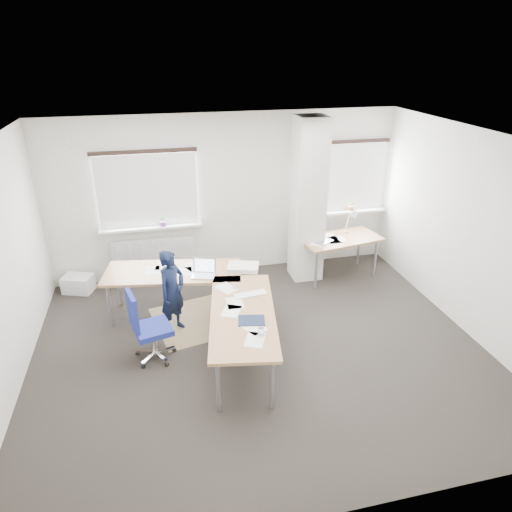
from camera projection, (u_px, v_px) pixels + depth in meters
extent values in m
plane|color=black|center=(260.00, 349.00, 6.23)|extent=(6.00, 6.00, 0.00)
cube|color=beige|center=(226.00, 196.00, 7.84)|extent=(6.00, 0.04, 2.80)
cube|color=beige|center=(338.00, 393.00, 3.43)|extent=(6.00, 0.04, 2.80)
cube|color=beige|center=(472.00, 235.00, 6.25)|extent=(0.04, 5.00, 2.80)
cube|color=white|center=(260.00, 142.00, 5.04)|extent=(6.00, 5.00, 0.04)
cube|color=beige|center=(308.00, 201.00, 7.63)|extent=(0.50, 0.50, 2.78)
cube|color=white|center=(147.00, 191.00, 7.46)|extent=(1.60, 0.04, 1.20)
cube|color=white|center=(147.00, 191.00, 7.42)|extent=(1.60, 0.02, 1.20)
cube|color=white|center=(151.00, 227.00, 7.66)|extent=(1.70, 0.20, 0.04)
cube|color=white|center=(352.00, 177.00, 8.20)|extent=(1.20, 0.04, 1.20)
cube|color=white|center=(353.00, 178.00, 8.17)|extent=(1.20, 0.02, 1.20)
cube|color=white|center=(350.00, 211.00, 8.40)|extent=(1.30, 0.20, 0.04)
cube|color=white|center=(154.00, 255.00, 7.90)|extent=(1.40, 0.10, 0.60)
cylinder|color=#713C85|center=(163.00, 223.00, 7.66)|extent=(0.12, 0.12, 0.08)
imported|color=#316E2C|center=(163.00, 221.00, 7.64)|extent=(0.09, 0.06, 0.17)
cylinder|color=#A1613E|center=(351.00, 208.00, 8.36)|extent=(0.12, 0.12, 0.08)
imported|color=#316E2C|center=(351.00, 206.00, 8.34)|extent=(0.09, 0.07, 0.17)
cube|color=olive|center=(205.00, 318.00, 6.92)|extent=(1.67, 1.50, 0.01)
cube|color=white|center=(78.00, 284.00, 7.62)|extent=(0.55, 0.47, 0.28)
cube|color=#9A7242|center=(173.00, 272.00, 6.76)|extent=(2.11, 1.14, 0.04)
cube|color=#9A7242|center=(243.00, 314.00, 5.72)|extent=(1.14, 2.11, 0.04)
cylinder|color=#9D9DA2|center=(110.00, 306.00, 6.59)|extent=(0.05, 0.05, 0.69)
cylinder|color=#9D9DA2|center=(119.00, 286.00, 7.14)|extent=(0.05, 0.05, 0.69)
cylinder|color=#9D9DA2|center=(234.00, 283.00, 7.23)|extent=(0.05, 0.05, 0.69)
cylinder|color=#9D9DA2|center=(218.00, 386.00, 5.05)|extent=(0.05, 0.05, 0.69)
cylinder|color=#9D9DA2|center=(272.00, 384.00, 5.08)|extent=(0.05, 0.05, 0.69)
cylinder|color=#9D9DA2|center=(262.00, 301.00, 6.70)|extent=(0.05, 0.05, 0.69)
cube|color=#B7B7BC|center=(203.00, 276.00, 6.60)|extent=(0.39, 0.32, 0.01)
cube|color=#B7B7BC|center=(205.00, 265.00, 6.65)|extent=(0.33, 0.14, 0.22)
cube|color=silver|center=(205.00, 265.00, 6.65)|extent=(0.28, 0.12, 0.19)
cube|color=white|center=(250.00, 294.00, 6.10)|extent=(0.45, 0.19, 0.02)
cube|color=#131D34|center=(252.00, 320.00, 5.53)|extent=(0.36, 0.30, 0.01)
cube|color=silver|center=(243.00, 267.00, 6.78)|extent=(0.52, 0.44, 0.07)
imported|color=white|center=(235.00, 286.00, 6.26)|extent=(0.07, 0.07, 0.07)
cylinder|color=silver|center=(261.00, 332.00, 5.24)|extent=(0.07, 0.07, 0.10)
cube|color=#9A7242|center=(340.00, 239.00, 7.90)|extent=(1.50, 0.93, 0.04)
cylinder|color=#9D9DA2|center=(316.00, 270.00, 7.63)|extent=(0.05, 0.05, 0.69)
cylinder|color=#9D9DA2|center=(375.00, 258.00, 8.06)|extent=(0.05, 0.05, 0.69)
cylinder|color=#9D9DA2|center=(302.00, 258.00, 8.05)|extent=(0.05, 0.05, 0.69)
cylinder|color=#9D9DA2|center=(359.00, 247.00, 8.48)|extent=(0.05, 0.05, 0.69)
cube|color=#B7B7BC|center=(323.00, 241.00, 7.73)|extent=(0.40, 0.37, 0.01)
cube|color=#B7B7BC|center=(318.00, 233.00, 7.76)|extent=(0.30, 0.21, 0.22)
cube|color=silver|center=(318.00, 233.00, 7.76)|extent=(0.26, 0.18, 0.19)
cylinder|color=white|center=(347.00, 232.00, 8.13)|extent=(0.10, 0.10, 0.02)
cylinder|color=white|center=(348.00, 222.00, 8.05)|extent=(0.02, 0.16, 0.38)
cylinder|color=white|center=(352.00, 212.00, 7.85)|extent=(0.02, 0.29, 0.13)
cone|color=white|center=(355.00, 216.00, 7.73)|extent=(0.14, 0.16, 0.17)
cube|color=navy|center=(153.00, 329.00, 5.87)|extent=(0.54, 0.54, 0.08)
cube|color=navy|center=(133.00, 311.00, 5.64)|extent=(0.15, 0.39, 0.49)
cylinder|color=silver|center=(154.00, 341.00, 5.95)|extent=(0.06, 0.06, 0.33)
cylinder|color=black|center=(174.00, 350.00, 6.15)|extent=(0.06, 0.04, 0.06)
cylinder|color=black|center=(157.00, 344.00, 6.27)|extent=(0.03, 0.06, 0.06)
cylinder|color=black|center=(138.00, 353.00, 6.08)|extent=(0.07, 0.05, 0.06)
cylinder|color=black|center=(143.00, 366.00, 5.84)|extent=(0.06, 0.06, 0.06)
cylinder|color=black|center=(167.00, 364.00, 5.88)|extent=(0.06, 0.06, 0.06)
imported|color=black|center=(172.00, 292.00, 6.38)|extent=(0.54, 0.54, 1.26)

